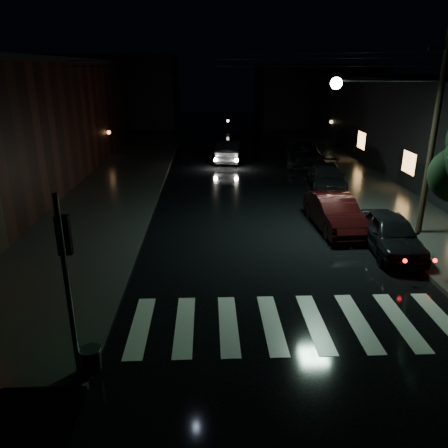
{
  "coord_description": "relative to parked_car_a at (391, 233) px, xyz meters",
  "views": [
    {
      "loc": [
        0.69,
        -9.82,
        6.66
      ],
      "look_at": [
        1.22,
        4.23,
        1.6
      ],
      "focal_mm": 35.0,
      "sensor_mm": 36.0,
      "label": 1
    }
  ],
  "objects": [
    {
      "name": "parked_car_d",
      "position": [
        0.0,
        15.59,
        0.02
      ],
      "size": [
        3.1,
        5.67,
        1.51
      ],
      "primitive_type": "imported",
      "rotation": [
        0.0,
        0.0,
        -0.11
      ],
      "color": "black",
      "rests_on": "ground"
    },
    {
      "name": "parked_car_c",
      "position": [
        0.0,
        9.33,
        -0.05
      ],
      "size": [
        2.5,
        4.9,
        1.36
      ],
      "primitive_type": "imported",
      "rotation": [
        0.0,
        0.0,
        -0.13
      ],
      "color": "black",
      "rests_on": "ground"
    },
    {
      "name": "signal_pole_corner",
      "position": [
        -9.74,
        -6.83,
        0.81
      ],
      "size": [
        0.68,
        0.61,
        4.2
      ],
      "color": "slate",
      "rests_on": "ground"
    },
    {
      "name": "sidewalk_left",
      "position": [
        -12.6,
        8.63,
        -0.65
      ],
      "size": [
        6.0,
        44.0,
        0.15
      ],
      "primitive_type": "cube",
      "color": "#282826",
      "rests_on": "ground"
    },
    {
      "name": "building_far_right",
      "position": [
        6.4,
        39.63,
        2.77
      ],
      "size": [
        14.0,
        10.0,
        7.0
      ],
      "primitive_type": "cube",
      "color": "black",
      "rests_on": "ground"
    },
    {
      "name": "parked_car_a",
      "position": [
        0.0,
        0.0,
        0.0
      ],
      "size": [
        1.98,
        4.38,
        1.46
      ],
      "primitive_type": "imported",
      "rotation": [
        0.0,
        0.0,
        -0.06
      ],
      "color": "black",
      "rests_on": "ground"
    },
    {
      "name": "ground",
      "position": [
        -7.6,
        -5.37,
        -0.73
      ],
      "size": [
        120.0,
        120.0,
        0.0
      ],
      "primitive_type": "plane",
      "color": "black",
      "rests_on": "ground"
    },
    {
      "name": "oncoming_car",
      "position": [
        -5.31,
        17.21,
        0.06
      ],
      "size": [
        2.26,
        4.95,
        1.57
      ],
      "primitive_type": "imported",
      "rotation": [
        0.0,
        0.0,
        3.02
      ],
      "color": "black",
      "rests_on": "ground"
    },
    {
      "name": "parked_car_b",
      "position": [
        -1.46,
        2.54,
        0.02
      ],
      "size": [
        1.82,
        4.61,
        1.49
      ],
      "primitive_type": "imported",
      "rotation": [
        0.0,
        0.0,
        0.05
      ],
      "color": "black",
      "rests_on": "ground"
    },
    {
      "name": "crosswalk",
      "position": [
        -4.6,
        -4.87,
        -0.72
      ],
      "size": [
        9.0,
        3.0,
        0.01
      ],
      "primitive_type": "cube",
      "color": "beige",
      "rests_on": "ground"
    },
    {
      "name": "building_far_left",
      "position": [
        -17.6,
        39.63,
        3.27
      ],
      "size": [
        14.0,
        10.0,
        8.0
      ],
      "primitive_type": "cube",
      "color": "black",
      "rests_on": "ground"
    },
    {
      "name": "utility_pole",
      "position": [
        1.23,
        1.63,
        3.87
      ],
      "size": [
        4.92,
        0.44,
        8.0
      ],
      "color": "black",
      "rests_on": "ground"
    },
    {
      "name": "sidewalk_right",
      "position": [
        2.4,
        8.63,
        -0.65
      ],
      "size": [
        4.0,
        44.0,
        0.15
      ],
      "primitive_type": "cube",
      "color": "#282826",
      "rests_on": "ground"
    }
  ]
}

